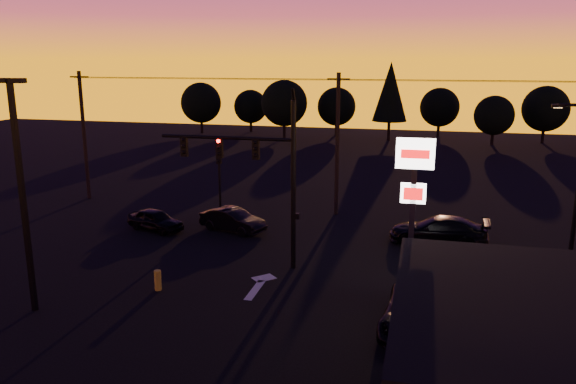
{
  "coord_description": "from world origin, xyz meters",
  "views": [
    {
      "loc": [
        7.31,
        -20.79,
        9.83
      ],
      "look_at": [
        1.0,
        5.0,
        3.5
      ],
      "focal_mm": 35.0,
      "sensor_mm": 36.0,
      "label": 1
    }
  ],
  "objects_px": {
    "suv_parked": "(415,313)",
    "car_mid": "(233,220)",
    "secondary_signal": "(219,173)",
    "traffic_signal_mast": "(260,166)",
    "parking_lot_light": "(21,182)",
    "pylon_sign": "(414,186)",
    "car_right": "(438,230)",
    "car_left": "(155,220)",
    "bollard": "(158,280)"
  },
  "relations": [
    {
      "from": "parking_lot_light",
      "to": "car_left",
      "type": "relative_size",
      "value": 2.53
    },
    {
      "from": "car_left",
      "to": "car_mid",
      "type": "height_order",
      "value": "car_mid"
    },
    {
      "from": "secondary_signal",
      "to": "traffic_signal_mast",
      "type": "bearing_deg",
      "value": -56.81
    },
    {
      "from": "car_left",
      "to": "car_mid",
      "type": "distance_m",
      "value": 4.57
    },
    {
      "from": "bollard",
      "to": "car_right",
      "type": "bearing_deg",
      "value": 38.13
    },
    {
      "from": "traffic_signal_mast",
      "to": "bollard",
      "type": "bearing_deg",
      "value": -131.47
    },
    {
      "from": "parking_lot_light",
      "to": "bollard",
      "type": "bearing_deg",
      "value": 37.81
    },
    {
      "from": "car_left",
      "to": "car_right",
      "type": "relative_size",
      "value": 0.69
    },
    {
      "from": "car_mid",
      "to": "bollard",
      "type": "bearing_deg",
      "value": -162.94
    },
    {
      "from": "pylon_sign",
      "to": "car_right",
      "type": "relative_size",
      "value": 1.3
    },
    {
      "from": "car_left",
      "to": "car_right",
      "type": "height_order",
      "value": "car_right"
    },
    {
      "from": "secondary_signal",
      "to": "suv_parked",
      "type": "distance_m",
      "value": 17.74
    },
    {
      "from": "parking_lot_light",
      "to": "bollard",
      "type": "distance_m",
      "value": 6.89
    },
    {
      "from": "car_right",
      "to": "suv_parked",
      "type": "xyz_separation_m",
      "value": [
        -0.99,
        -10.46,
        -0.08
      ]
    },
    {
      "from": "bollard",
      "to": "car_right",
      "type": "xyz_separation_m",
      "value": [
        11.94,
        9.37,
        0.31
      ]
    },
    {
      "from": "car_left",
      "to": "car_right",
      "type": "distance_m",
      "value": 16.15
    },
    {
      "from": "bollard",
      "to": "car_right",
      "type": "relative_size",
      "value": 0.17
    },
    {
      "from": "secondary_signal",
      "to": "pylon_sign",
      "type": "height_order",
      "value": "pylon_sign"
    },
    {
      "from": "bollard",
      "to": "pylon_sign",
      "type": "bearing_deg",
      "value": 7.94
    },
    {
      "from": "traffic_signal_mast",
      "to": "car_right",
      "type": "relative_size",
      "value": 1.64
    },
    {
      "from": "secondary_signal",
      "to": "parking_lot_light",
      "type": "xyz_separation_m",
      "value": [
        -2.5,
        -14.49,
        2.41
      ]
    },
    {
      "from": "traffic_signal_mast",
      "to": "secondary_signal",
      "type": "distance_m",
      "value": 9.19
    },
    {
      "from": "parking_lot_light",
      "to": "suv_parked",
      "type": "height_order",
      "value": "parking_lot_light"
    },
    {
      "from": "bollard",
      "to": "suv_parked",
      "type": "xyz_separation_m",
      "value": [
        10.94,
        -1.1,
        0.23
      ]
    },
    {
      "from": "parking_lot_light",
      "to": "car_mid",
      "type": "distance_m",
      "value": 13.5
    },
    {
      "from": "secondary_signal",
      "to": "pylon_sign",
      "type": "relative_size",
      "value": 0.64
    },
    {
      "from": "suv_parked",
      "to": "pylon_sign",
      "type": "bearing_deg",
      "value": 102.52
    },
    {
      "from": "car_left",
      "to": "car_mid",
      "type": "bearing_deg",
      "value": -59.09
    },
    {
      "from": "traffic_signal_mast",
      "to": "car_mid",
      "type": "xyz_separation_m",
      "value": [
        -3.2,
        4.98,
        -4.28
      ]
    },
    {
      "from": "car_mid",
      "to": "parking_lot_light",
      "type": "bearing_deg",
      "value": 179.73
    },
    {
      "from": "secondary_signal",
      "to": "parking_lot_light",
      "type": "bearing_deg",
      "value": -99.79
    },
    {
      "from": "car_right",
      "to": "suv_parked",
      "type": "relative_size",
      "value": 1.07
    },
    {
      "from": "traffic_signal_mast",
      "to": "bollard",
      "type": "distance_m",
      "value": 6.95
    },
    {
      "from": "car_mid",
      "to": "car_right",
      "type": "relative_size",
      "value": 0.77
    },
    {
      "from": "secondary_signal",
      "to": "pylon_sign",
      "type": "distance_m",
      "value": 15.75
    },
    {
      "from": "suv_parked",
      "to": "car_left",
      "type": "bearing_deg",
      "value": 153.97
    },
    {
      "from": "pylon_sign",
      "to": "car_mid",
      "type": "height_order",
      "value": "pylon_sign"
    },
    {
      "from": "traffic_signal_mast",
      "to": "car_mid",
      "type": "relative_size",
      "value": 2.14
    },
    {
      "from": "suv_parked",
      "to": "car_mid",
      "type": "bearing_deg",
      "value": 141.77
    },
    {
      "from": "secondary_signal",
      "to": "car_mid",
      "type": "xyz_separation_m",
      "value": [
        1.7,
        -2.51,
        -2.2
      ]
    },
    {
      "from": "car_right",
      "to": "traffic_signal_mast",
      "type": "bearing_deg",
      "value": -55.74
    },
    {
      "from": "traffic_signal_mast",
      "to": "car_left",
      "type": "height_order",
      "value": "traffic_signal_mast"
    },
    {
      "from": "pylon_sign",
      "to": "car_mid",
      "type": "distance_m",
      "value": 13.42
    },
    {
      "from": "secondary_signal",
      "to": "car_left",
      "type": "height_order",
      "value": "secondary_signal"
    },
    {
      "from": "secondary_signal",
      "to": "car_left",
      "type": "distance_m",
      "value": 4.94
    },
    {
      "from": "bollard",
      "to": "car_right",
      "type": "height_order",
      "value": "car_right"
    },
    {
      "from": "secondary_signal",
      "to": "car_right",
      "type": "relative_size",
      "value": 0.83
    },
    {
      "from": "suv_parked",
      "to": "car_right",
      "type": "bearing_deg",
      "value": 89.75
    },
    {
      "from": "parking_lot_light",
      "to": "car_right",
      "type": "relative_size",
      "value": 1.75
    },
    {
      "from": "parking_lot_light",
      "to": "car_right",
      "type": "bearing_deg",
      "value": 38.05
    }
  ]
}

